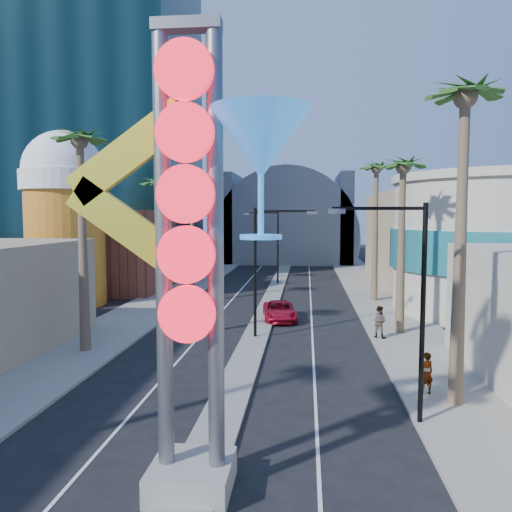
{
  "coord_description": "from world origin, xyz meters",
  "views": [
    {
      "loc": [
        3.08,
        -9.9,
        7.57
      ],
      "look_at": [
        0.04,
        20.11,
        5.08
      ],
      "focal_mm": 35.0,
      "sensor_mm": 36.0,
      "label": 1
    }
  ],
  "objects_px": {
    "neon_sign": "(219,225)",
    "red_pickup": "(280,311)",
    "pedestrian_a": "(426,373)",
    "pedestrian_b": "(379,322)"
  },
  "relations": [
    {
      "from": "pedestrian_a",
      "to": "pedestrian_b",
      "type": "distance_m",
      "value": 9.59
    },
    {
      "from": "pedestrian_a",
      "to": "pedestrian_b",
      "type": "height_order",
      "value": "pedestrian_b"
    },
    {
      "from": "neon_sign",
      "to": "pedestrian_b",
      "type": "bearing_deg",
      "value": 69.1
    },
    {
      "from": "red_pickup",
      "to": "pedestrian_a",
      "type": "xyz_separation_m",
      "value": [
        6.86,
        -14.66,
        0.36
      ]
    },
    {
      "from": "neon_sign",
      "to": "pedestrian_a",
      "type": "bearing_deg",
      "value": 47.56
    },
    {
      "from": "red_pickup",
      "to": "pedestrian_b",
      "type": "distance_m",
      "value": 8.1
    },
    {
      "from": "neon_sign",
      "to": "pedestrian_a",
      "type": "height_order",
      "value": "neon_sign"
    },
    {
      "from": "red_pickup",
      "to": "pedestrian_b",
      "type": "height_order",
      "value": "pedestrian_b"
    },
    {
      "from": "pedestrian_b",
      "to": "pedestrian_a",
      "type": "bearing_deg",
      "value": 122.14
    },
    {
      "from": "neon_sign",
      "to": "red_pickup",
      "type": "distance_m",
      "value": 23.53
    }
  ]
}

